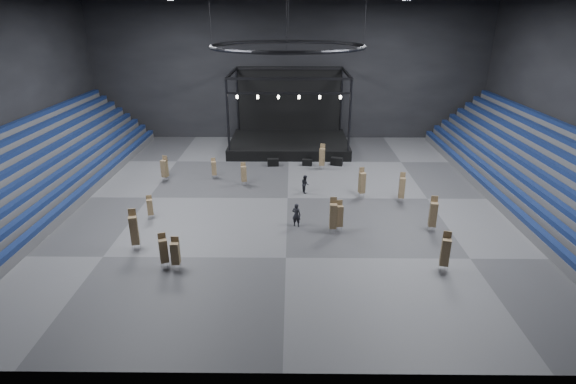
{
  "coord_description": "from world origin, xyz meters",
  "views": [
    {
      "loc": [
        0.41,
        -37.11,
        15.56
      ],
      "look_at": [
        0.06,
        -2.0,
        1.4
      ],
      "focal_mm": 28.0,
      "sensor_mm": 36.0,
      "label": 1
    }
  ],
  "objects_px": {
    "chair_stack_3": "(150,207)",
    "chair_stack_10": "(333,215)",
    "chair_stack_12": "(322,156)",
    "stage": "(289,136)",
    "chair_stack_9": "(175,253)",
    "chair_stack_1": "(134,229)",
    "chair_stack_13": "(340,215)",
    "flight_case_left": "(273,162)",
    "chair_stack_2": "(362,182)",
    "chair_stack_0": "(433,214)",
    "man_center": "(296,215)",
    "chair_stack_11": "(165,168)",
    "chair_stack_5": "(163,250)",
    "chair_stack_7": "(214,168)",
    "chair_stack_8": "(445,251)",
    "crew_member": "(305,184)",
    "flight_case_right": "(337,161)",
    "chair_stack_4": "(244,173)",
    "chair_stack_6": "(402,187)",
    "flight_case_mid": "(307,162)"
  },
  "relations": [
    {
      "from": "chair_stack_12",
      "to": "chair_stack_13",
      "type": "height_order",
      "value": "chair_stack_12"
    },
    {
      "from": "chair_stack_10",
      "to": "man_center",
      "type": "relative_size",
      "value": 1.5
    },
    {
      "from": "flight_case_left",
      "to": "chair_stack_1",
      "type": "xyz_separation_m",
      "value": [
        -8.87,
        -18.46,
        1.13
      ]
    },
    {
      "from": "chair_stack_7",
      "to": "chair_stack_4",
      "type": "bearing_deg",
      "value": -45.42
    },
    {
      "from": "chair_stack_6",
      "to": "chair_stack_4",
      "type": "bearing_deg",
      "value": 170.14
    },
    {
      "from": "chair_stack_1",
      "to": "chair_stack_12",
      "type": "relative_size",
      "value": 1.11
    },
    {
      "from": "chair_stack_13",
      "to": "chair_stack_2",
      "type": "bearing_deg",
      "value": 60.59
    },
    {
      "from": "chair_stack_0",
      "to": "man_center",
      "type": "relative_size",
      "value": 1.48
    },
    {
      "from": "chair_stack_12",
      "to": "stage",
      "type": "bearing_deg",
      "value": 126.27
    },
    {
      "from": "chair_stack_3",
      "to": "chair_stack_10",
      "type": "bearing_deg",
      "value": -26.78
    },
    {
      "from": "stage",
      "to": "crew_member",
      "type": "relative_size",
      "value": 8.34
    },
    {
      "from": "flight_case_mid",
      "to": "chair_stack_10",
      "type": "relative_size",
      "value": 0.36
    },
    {
      "from": "flight_case_right",
      "to": "chair_stack_0",
      "type": "distance_m",
      "value": 16.79
    },
    {
      "from": "chair_stack_12",
      "to": "chair_stack_11",
      "type": "bearing_deg",
      "value": -153.75
    },
    {
      "from": "chair_stack_10",
      "to": "chair_stack_11",
      "type": "relative_size",
      "value": 1.12
    },
    {
      "from": "chair_stack_4",
      "to": "chair_stack_6",
      "type": "relative_size",
      "value": 0.84
    },
    {
      "from": "flight_case_right",
      "to": "man_center",
      "type": "bearing_deg",
      "value": -106.69
    },
    {
      "from": "chair_stack_8",
      "to": "chair_stack_9",
      "type": "distance_m",
      "value": 17.24
    },
    {
      "from": "stage",
      "to": "chair_stack_6",
      "type": "height_order",
      "value": "stage"
    },
    {
      "from": "stage",
      "to": "flight_case_left",
      "type": "distance_m",
      "value": 7.44
    },
    {
      "from": "chair_stack_2",
      "to": "chair_stack_12",
      "type": "relative_size",
      "value": 1.02
    },
    {
      "from": "chair_stack_10",
      "to": "chair_stack_11",
      "type": "bearing_deg",
      "value": 143.4
    },
    {
      "from": "flight_case_left",
      "to": "chair_stack_2",
      "type": "xyz_separation_m",
      "value": [
        8.3,
        -8.72,
        1.02
      ]
    },
    {
      "from": "stage",
      "to": "chair_stack_7",
      "type": "relative_size",
      "value": 6.67
    },
    {
      "from": "chair_stack_0",
      "to": "chair_stack_11",
      "type": "xyz_separation_m",
      "value": [
        -23.1,
        10.7,
        -0.11
      ]
    },
    {
      "from": "flight_case_left",
      "to": "chair_stack_5",
      "type": "xyz_separation_m",
      "value": [
        -6.22,
        -20.82,
        0.87
      ]
    },
    {
      "from": "chair_stack_0",
      "to": "chair_stack_9",
      "type": "relative_size",
      "value": 1.24
    },
    {
      "from": "chair_stack_2",
      "to": "chair_stack_8",
      "type": "height_order",
      "value": "chair_stack_2"
    },
    {
      "from": "chair_stack_6",
      "to": "chair_stack_8",
      "type": "xyz_separation_m",
      "value": [
        0.22,
        -11.27,
        0.04
      ]
    },
    {
      "from": "flight_case_left",
      "to": "chair_stack_13",
      "type": "height_order",
      "value": "chair_stack_13"
    },
    {
      "from": "flight_case_left",
      "to": "crew_member",
      "type": "distance_m",
      "value": 8.33
    },
    {
      "from": "chair_stack_4",
      "to": "chair_stack_13",
      "type": "xyz_separation_m",
      "value": [
        8.23,
        -9.57,
        0.07
      ]
    },
    {
      "from": "chair_stack_4",
      "to": "chair_stack_10",
      "type": "height_order",
      "value": "chair_stack_10"
    },
    {
      "from": "chair_stack_5",
      "to": "chair_stack_7",
      "type": "xyz_separation_m",
      "value": [
        0.49,
        16.85,
        -0.16
      ]
    },
    {
      "from": "chair_stack_5",
      "to": "chair_stack_8",
      "type": "xyz_separation_m",
      "value": [
        18.05,
        -0.23,
        0.14
      ]
    },
    {
      "from": "chair_stack_3",
      "to": "chair_stack_2",
      "type": "bearing_deg",
      "value": -2.47
    },
    {
      "from": "flight_case_mid",
      "to": "man_center",
      "type": "xyz_separation_m",
      "value": [
        -1.27,
        -14.83,
        0.61
      ]
    },
    {
      "from": "chair_stack_10",
      "to": "chair_stack_12",
      "type": "bearing_deg",
      "value": 88.55
    },
    {
      "from": "chair_stack_4",
      "to": "chair_stack_5",
      "type": "xyz_separation_m",
      "value": [
        -3.65,
        -14.99,
        0.08
      ]
    },
    {
      "from": "chair_stack_12",
      "to": "chair_stack_0",
      "type": "bearing_deg",
      "value": -49.58
    },
    {
      "from": "chair_stack_11",
      "to": "chair_stack_12",
      "type": "bearing_deg",
      "value": 33.74
    },
    {
      "from": "stage",
      "to": "flight_case_left",
      "type": "height_order",
      "value": "stage"
    },
    {
      "from": "chair_stack_1",
      "to": "chair_stack_9",
      "type": "bearing_deg",
      "value": -50.95
    },
    {
      "from": "stage",
      "to": "chair_stack_9",
      "type": "xyz_separation_m",
      "value": [
        -7.07,
        -28.22,
        -0.24
      ]
    },
    {
      "from": "chair_stack_1",
      "to": "chair_stack_12",
      "type": "xyz_separation_m",
      "value": [
        14.08,
        17.4,
        -0.13
      ]
    },
    {
      "from": "flight_case_right",
      "to": "crew_member",
      "type": "relative_size",
      "value": 0.76
    },
    {
      "from": "chair_stack_0",
      "to": "crew_member",
      "type": "xyz_separation_m",
      "value": [
        -9.42,
        7.79,
        -0.61
      ]
    },
    {
      "from": "chair_stack_1",
      "to": "chair_stack_4",
      "type": "height_order",
      "value": "chair_stack_1"
    },
    {
      "from": "chair_stack_10",
      "to": "chair_stack_13",
      "type": "bearing_deg",
      "value": 36.62
    },
    {
      "from": "stage",
      "to": "flight_case_right",
      "type": "relative_size",
      "value": 10.98
    }
  ]
}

